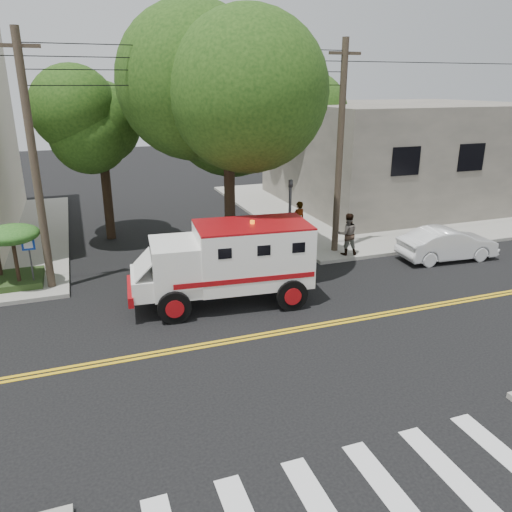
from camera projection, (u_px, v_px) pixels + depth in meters
name	position (u px, v px, depth m)	size (l,w,h in m)	color
ground	(247.00, 338.00, 15.02)	(100.00, 100.00, 0.00)	black
sidewalk_ne	(381.00, 204.00, 31.32)	(17.00, 17.00, 0.15)	gray
building_right	(401.00, 153.00, 31.24)	(14.00, 12.00, 6.00)	#605A52
utility_pole_left	(35.00, 169.00, 17.08)	(0.28, 0.28, 9.00)	#382D23
utility_pole_right	(340.00, 152.00, 21.08)	(0.28, 0.28, 9.00)	#382D23
tree_main	(241.00, 85.00, 18.80)	(6.08, 5.70, 9.85)	black
tree_left	(107.00, 119.00, 22.76)	(4.48, 4.20, 7.70)	black
tree_right	(301.00, 104.00, 29.87)	(4.80, 4.50, 8.20)	black
traffic_signal	(290.00, 213.00, 20.49)	(0.15, 0.18, 3.60)	#3F3F42
accessibility_sign	(30.00, 255.00, 18.07)	(0.45, 0.10, 2.02)	#3F3F42
armored_truck	(230.00, 259.00, 16.98)	(6.33, 2.96, 2.80)	white
parked_sedan	(447.00, 244.00, 21.52)	(1.49, 4.26, 1.40)	silver
pedestrian_a	(299.00, 220.00, 23.90)	(0.67, 0.44, 1.83)	gray
pedestrian_b	(347.00, 234.00, 21.64)	(0.90, 0.70, 1.85)	gray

